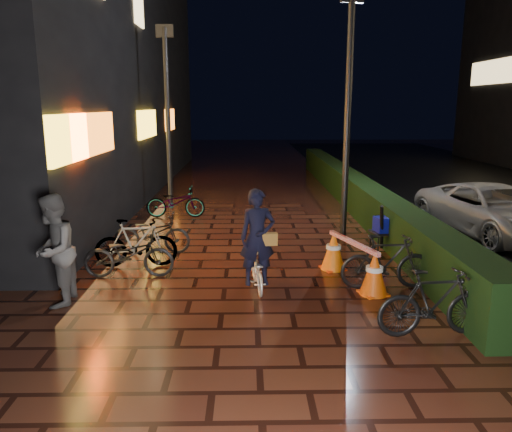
{
  "coord_description": "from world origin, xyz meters",
  "views": [
    {
      "loc": [
        -0.15,
        -7.89,
        3.21
      ],
      "look_at": [
        0.03,
        1.57,
        1.1
      ],
      "focal_mm": 35.0,
      "sensor_mm": 36.0,
      "label": 1
    }
  ],
  "objects_px": {
    "cart_assembly": "(385,226)",
    "van": "(494,211)",
    "traffic_barrier": "(352,261)",
    "cyclist": "(257,253)",
    "bystander_person": "(54,251)"
  },
  "relations": [
    {
      "from": "cyclist",
      "to": "bystander_person",
      "type": "bearing_deg",
      "value": -169.11
    },
    {
      "from": "van",
      "to": "traffic_barrier",
      "type": "distance_m",
      "value": 5.32
    },
    {
      "from": "cart_assembly",
      "to": "van",
      "type": "bearing_deg",
      "value": 23.88
    },
    {
      "from": "bystander_person",
      "to": "cart_assembly",
      "type": "relative_size",
      "value": 1.62
    },
    {
      "from": "bystander_person",
      "to": "traffic_barrier",
      "type": "xyz_separation_m",
      "value": [
        5.07,
        1.04,
        -0.53
      ]
    },
    {
      "from": "van",
      "to": "traffic_barrier",
      "type": "bearing_deg",
      "value": -153.17
    },
    {
      "from": "bystander_person",
      "to": "cart_assembly",
      "type": "bearing_deg",
      "value": 111.89
    },
    {
      "from": "bystander_person",
      "to": "traffic_barrier",
      "type": "bearing_deg",
      "value": 98.26
    },
    {
      "from": "van",
      "to": "cyclist",
      "type": "distance_m",
      "value": 7.01
    },
    {
      "from": "bystander_person",
      "to": "cart_assembly",
      "type": "height_order",
      "value": "bystander_person"
    },
    {
      "from": "van",
      "to": "cart_assembly",
      "type": "height_order",
      "value": "van"
    },
    {
      "from": "bystander_person",
      "to": "cart_assembly",
      "type": "distance_m",
      "value": 6.83
    },
    {
      "from": "cyclist",
      "to": "traffic_barrier",
      "type": "xyz_separation_m",
      "value": [
        1.78,
        0.41,
        -0.29
      ]
    },
    {
      "from": "van",
      "to": "cart_assembly",
      "type": "relative_size",
      "value": 4.0
    },
    {
      "from": "traffic_barrier",
      "to": "bystander_person",
      "type": "bearing_deg",
      "value": -168.41
    }
  ]
}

